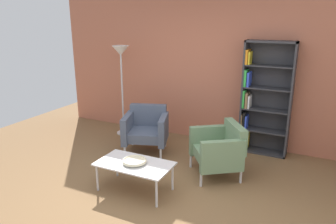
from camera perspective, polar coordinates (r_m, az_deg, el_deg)
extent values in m
plane|color=brown|center=(4.27, -3.72, -15.50)|extent=(8.32, 8.32, 0.00)
cube|color=#B2664C|center=(5.93, 7.93, 8.57)|extent=(6.40, 0.12, 2.90)
cube|color=#333338|center=(5.64, 13.23, 2.68)|extent=(0.03, 0.30, 1.90)
cube|color=#333338|center=(5.53, 21.00, 1.73)|extent=(0.03, 0.30, 1.90)
cube|color=#333338|center=(5.43, 17.93, 11.82)|extent=(0.80, 0.30, 0.03)
cube|color=#333338|center=(5.86, 16.30, -6.66)|extent=(0.80, 0.30, 0.03)
cube|color=#333338|center=(5.71, 17.31, 2.53)|extent=(0.80, 0.02, 1.90)
cube|color=#333338|center=(5.73, 16.61, -3.13)|extent=(0.76, 0.28, 0.02)
cube|color=#333338|center=(5.62, 16.92, 0.40)|extent=(0.76, 0.28, 0.02)
cube|color=#333338|center=(5.53, 17.24, 4.06)|extent=(0.76, 0.28, 0.02)
cube|color=#333338|center=(5.47, 17.57, 7.83)|extent=(0.76, 0.28, 0.02)
cube|color=olive|center=(5.83, 13.04, -4.57)|extent=(0.04, 0.24, 0.31)
cube|color=green|center=(5.81, 13.32, -5.21)|extent=(0.03, 0.17, 0.21)
cube|color=yellow|center=(5.81, 13.87, -4.72)|extent=(0.04, 0.22, 0.32)
cube|color=olive|center=(5.69, 13.07, -1.56)|extent=(0.02, 0.17, 0.24)
cube|color=black|center=(5.69, 13.45, -1.34)|extent=(0.04, 0.19, 0.29)
cube|color=blue|center=(5.69, 13.79, -1.68)|extent=(0.03, 0.19, 0.23)
cube|color=green|center=(5.59, 13.39, 2.28)|extent=(0.03, 0.17, 0.29)
cube|color=olive|center=(5.60, 13.91, 2.10)|extent=(0.04, 0.21, 0.26)
cube|color=white|center=(5.60, 14.32, 1.85)|extent=(0.03, 0.22, 0.22)
cube|color=green|center=(5.51, 13.68, 5.90)|extent=(0.04, 0.17, 0.28)
cube|color=blue|center=(5.53, 14.23, 5.71)|extent=(0.03, 0.24, 0.24)
cube|color=orange|center=(5.50, 14.02, 9.52)|extent=(0.04, 0.25, 0.24)
cube|color=yellow|center=(5.48, 14.40, 9.29)|extent=(0.02, 0.22, 0.20)
cube|color=silver|center=(4.33, -5.97, -9.14)|extent=(1.00, 0.56, 0.02)
cylinder|color=silver|center=(4.50, -12.45, -11.33)|extent=(0.03, 0.03, 0.38)
cylinder|color=silver|center=(4.05, -2.05, -14.22)|extent=(0.03, 0.03, 0.38)
cylinder|color=silver|center=(4.82, -9.05, -9.12)|extent=(0.03, 0.03, 0.38)
cylinder|color=silver|center=(4.41, 0.80, -11.47)|extent=(0.03, 0.03, 0.38)
cylinder|color=beige|center=(4.33, -5.97, -8.90)|extent=(0.13, 0.13, 0.02)
cylinder|color=beige|center=(4.32, -5.98, -8.66)|extent=(0.32, 0.32, 0.02)
torus|color=beige|center=(4.31, -5.99, -8.52)|extent=(0.32, 0.32, 0.02)
cube|color=slate|center=(4.80, 8.59, -7.51)|extent=(0.84, 0.86, 0.16)
cube|color=slate|center=(4.79, 11.82, -4.26)|extent=(0.47, 0.59, 0.38)
cube|color=slate|center=(5.02, 7.34, -4.97)|extent=(0.56, 0.44, 0.46)
cube|color=slate|center=(4.48, 9.64, -7.83)|extent=(0.56, 0.44, 0.46)
cylinder|color=silver|center=(5.06, 4.07, -8.50)|extent=(0.04, 0.04, 0.24)
cylinder|color=silver|center=(4.55, 5.87, -11.65)|extent=(0.04, 0.04, 0.24)
cylinder|color=silver|center=(5.22, 10.32, -7.93)|extent=(0.04, 0.04, 0.24)
cylinder|color=silver|center=(4.72, 12.80, -10.87)|extent=(0.04, 0.04, 0.24)
cube|color=#4C566B|center=(5.54, -3.95, -3.97)|extent=(0.79, 0.76, 0.16)
cube|color=#4C566B|center=(5.71, -3.50, -0.49)|extent=(0.64, 0.32, 0.38)
cube|color=#4C566B|center=(5.55, -7.16, -2.83)|extent=(0.30, 0.62, 0.46)
cube|color=#4C566B|center=(5.44, -0.80, -3.11)|extent=(0.30, 0.62, 0.46)
cylinder|color=silver|center=(5.40, -7.67, -6.95)|extent=(0.04, 0.04, 0.24)
cylinder|color=silver|center=(5.29, -1.31, -7.33)|extent=(0.04, 0.04, 0.24)
cylinder|color=silver|center=(5.92, -6.29, -4.73)|extent=(0.04, 0.04, 0.24)
cylinder|color=silver|center=(5.82, -0.50, -5.02)|extent=(0.04, 0.04, 0.24)
cylinder|color=silver|center=(6.56, -7.82, -3.63)|extent=(0.28, 0.28, 0.02)
cylinder|color=silver|center=(6.32, -8.11, 3.51)|extent=(0.03, 0.03, 1.65)
cone|color=white|center=(6.19, -8.42, 10.75)|extent=(0.32, 0.32, 0.18)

